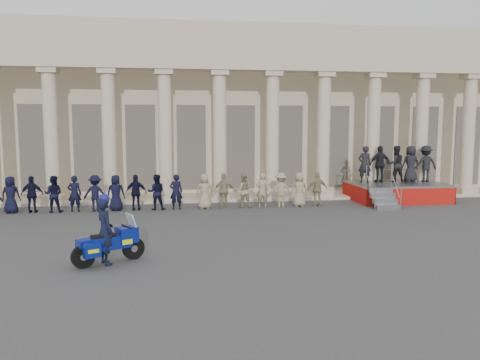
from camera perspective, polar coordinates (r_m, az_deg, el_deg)
The scene contains 6 objects.
ground at distance 15.07m, azimuth -4.57°, elevation -7.39°, with size 90.00×90.00×0.00m, color #3B3B3D.
building at distance 29.39m, azimuth -6.29°, elevation 8.21°, with size 40.00×12.50×9.00m.
officer_rank at distance 20.99m, azimuth -17.00°, elevation -1.55°, with size 20.07×0.59×1.56m.
reviewing_stand at distance 24.37m, azimuth 18.90°, elevation 1.09°, with size 4.39×4.18×2.69m.
motorcycle at distance 12.94m, azimuth -15.63°, elevation -7.41°, with size 1.80×1.30×1.28m.
rider at distance 12.82m, azimuth -16.14°, elevation -5.82°, with size 0.69×0.78×1.88m.
Camera 1 is at (-0.80, -14.62, 3.60)m, focal length 35.00 mm.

